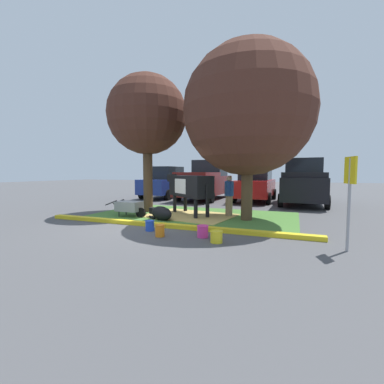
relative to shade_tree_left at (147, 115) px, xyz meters
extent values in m
plane|color=#4C4C4F|center=(1.49, -2.56, -3.99)|extent=(80.00, 80.00, 0.00)
cube|color=#477A33|center=(2.09, -0.19, -3.98)|extent=(7.59, 4.33, 0.02)
cube|color=yellow|center=(2.09, -2.50, -3.93)|extent=(8.79, 0.24, 0.12)
cube|color=tan|center=(2.01, -0.38, -3.96)|extent=(3.54, 2.88, 0.04)
cylinder|color=#4C3823|center=(0.00, 0.00, -2.54)|extent=(0.39, 0.39, 2.88)
sphere|color=#4C281E|center=(0.00, 0.00, 0.03)|extent=(3.25, 3.25, 3.25)
cylinder|color=#4C3823|center=(4.17, -0.44, -2.88)|extent=(0.38, 0.38, 2.21)
sphere|color=#4C281E|center=(4.17, -0.44, -0.24)|extent=(4.40, 4.40, 4.40)
cube|color=black|center=(1.97, -0.18, -2.85)|extent=(2.22, 2.00, 0.80)
cube|color=white|center=(1.85, -0.09, -2.85)|extent=(1.15, 1.13, 0.56)
cylinder|color=black|center=(0.94, 0.66, -2.75)|extent=(0.69, 0.65, 0.58)
cube|color=black|center=(0.69, 0.86, -2.57)|extent=(0.51, 0.48, 0.32)
cube|color=white|center=(0.53, 0.99, -2.61)|extent=(0.22, 0.23, 0.20)
cylinder|color=black|center=(1.14, 0.18, -3.62)|extent=(0.14, 0.14, 0.73)
cylinder|color=black|center=(1.45, 0.55, -3.62)|extent=(0.14, 0.14, 0.73)
cylinder|color=black|center=(2.48, -0.92, -3.62)|extent=(0.14, 0.14, 0.73)
cylinder|color=black|center=(2.79, -0.54, -3.62)|extent=(0.14, 0.14, 0.73)
cylinder|color=black|center=(2.89, -0.94, -3.10)|extent=(0.06, 0.06, 0.70)
ellipsoid|color=black|center=(1.41, -1.47, -3.75)|extent=(1.19, 0.99, 0.48)
cube|color=black|center=(0.90, -1.15, -3.73)|extent=(0.34, 0.32, 0.22)
cube|color=silver|center=(0.80, -1.09, -3.73)|extent=(0.10, 0.12, 0.16)
cylinder|color=black|center=(1.02, -1.44, -3.93)|extent=(0.35, 0.27, 0.10)
cylinder|color=#9E7F5B|center=(3.43, 0.08, -3.59)|extent=(0.26, 0.26, 0.79)
cylinder|color=#23478C|center=(3.43, 0.08, -2.93)|extent=(0.34, 0.34, 0.54)
sphere|color=tan|center=(3.43, 0.08, -2.55)|extent=(0.21, 0.21, 0.21)
cylinder|color=#23478C|center=(3.56, -0.09, -2.90)|extent=(0.09, 0.09, 0.51)
cylinder|color=#23478C|center=(3.30, 0.26, -2.90)|extent=(0.09, 0.09, 0.51)
cube|color=gray|center=(-0.03, -1.32, -3.59)|extent=(0.90, 0.60, 0.36)
cylinder|color=black|center=(0.47, -1.32, -3.81)|extent=(0.36, 0.10, 0.36)
cylinder|color=black|center=(-0.33, -1.09, -3.87)|extent=(0.04, 0.04, 0.24)
cylinder|color=black|center=(-0.33, -1.53, -3.87)|extent=(0.04, 0.04, 0.24)
cylinder|color=black|center=(-0.68, -1.09, -3.47)|extent=(0.53, 0.04, 0.23)
cylinder|color=black|center=(-0.68, -1.53, -3.47)|extent=(0.53, 0.04, 0.23)
cylinder|color=#99999E|center=(6.78, -3.25, -3.01)|extent=(0.06, 0.06, 1.96)
cube|color=yellow|center=(6.78, -3.25, -2.28)|extent=(0.17, 0.43, 0.56)
cylinder|color=blue|center=(1.90, -3.08, -3.84)|extent=(0.25, 0.25, 0.28)
torus|color=blue|center=(1.90, -3.08, -3.70)|extent=(0.27, 0.27, 0.02)
cylinder|color=orange|center=(2.49, -3.57, -3.83)|extent=(0.24, 0.24, 0.30)
torus|color=orange|center=(2.49, -3.57, -3.68)|extent=(0.26, 0.26, 0.02)
cylinder|color=#EA3893|center=(3.55, -3.23, -3.84)|extent=(0.28, 0.28, 0.30)
torus|color=#EA3893|center=(3.55, -3.23, -3.69)|extent=(0.31, 0.31, 0.02)
cylinder|color=yellow|center=(4.02, -3.60, -3.85)|extent=(0.29, 0.29, 0.28)
torus|color=yellow|center=(4.02, -3.60, -3.71)|extent=(0.31, 0.31, 0.02)
cube|color=navy|center=(-2.15, 5.81, -3.22)|extent=(1.88, 4.43, 0.90)
cube|color=black|center=(-2.15, 5.81, -2.37)|extent=(1.62, 2.23, 0.80)
cylinder|color=black|center=(-3.02, 7.26, -3.67)|extent=(0.23, 0.64, 0.64)
cylinder|color=black|center=(-1.22, 7.23, -3.67)|extent=(0.23, 0.64, 0.64)
cylinder|color=black|center=(-3.07, 4.40, -3.67)|extent=(0.23, 0.64, 0.64)
cylinder|color=black|center=(-1.28, 4.37, -3.67)|extent=(0.23, 0.64, 0.64)
cube|color=maroon|center=(0.55, 5.76, -3.12)|extent=(2.09, 5.43, 1.10)
cube|color=black|center=(0.57, 6.71, -2.07)|extent=(1.87, 1.83, 1.00)
cube|color=maroon|center=(0.53, 4.55, -2.45)|extent=(1.95, 2.73, 0.24)
cylinder|color=black|center=(-0.41, 7.53, -3.67)|extent=(0.23, 0.64, 0.64)
cylinder|color=black|center=(1.58, 7.50, -3.67)|extent=(0.23, 0.64, 0.64)
cylinder|color=black|center=(-0.48, 4.03, -3.67)|extent=(0.23, 0.64, 0.64)
cylinder|color=black|center=(1.52, 3.99, -3.67)|extent=(0.23, 0.64, 0.64)
cube|color=red|center=(3.58, 5.83, -3.22)|extent=(1.88, 4.43, 0.90)
cube|color=black|center=(3.58, 5.83, -2.37)|extent=(1.62, 2.23, 0.80)
cylinder|color=black|center=(2.71, 7.28, -3.67)|extent=(0.23, 0.64, 0.64)
cylinder|color=black|center=(4.51, 7.25, -3.67)|extent=(0.23, 0.64, 0.64)
cylinder|color=black|center=(2.66, 4.42, -3.67)|extent=(0.23, 0.64, 0.64)
cylinder|color=black|center=(4.46, 4.39, -3.67)|extent=(0.23, 0.64, 0.64)
cube|color=black|center=(6.11, 5.39, -3.12)|extent=(2.09, 5.43, 1.10)
cube|color=black|center=(6.12, 6.33, -2.07)|extent=(1.87, 1.83, 1.00)
cube|color=black|center=(6.09, 4.17, -2.45)|extent=(1.95, 2.73, 0.24)
cylinder|color=black|center=(5.14, 7.16, -3.67)|extent=(0.23, 0.64, 0.64)
cylinder|color=black|center=(7.14, 7.12, -3.67)|extent=(0.23, 0.64, 0.64)
cylinder|color=black|center=(5.08, 3.65, -3.67)|extent=(0.23, 0.64, 0.64)
cylinder|color=black|center=(7.08, 3.61, -3.67)|extent=(0.23, 0.64, 0.64)
camera|label=1|loc=(5.73, -9.51, -2.31)|focal=24.62mm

